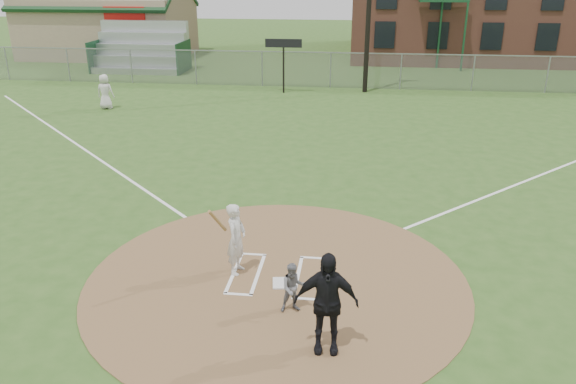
# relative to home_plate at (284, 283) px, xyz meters

# --- Properties ---
(ground) EXTENTS (140.00, 140.00, 0.00)m
(ground) POSITION_rel_home_plate_xyz_m (-0.18, 0.20, -0.04)
(ground) COLOR #2E511B
(ground) RESTS_ON ground
(dirt_circle) EXTENTS (8.40, 8.40, 0.02)m
(dirt_circle) POSITION_rel_home_plate_xyz_m (-0.18, 0.20, -0.03)
(dirt_circle) COLOR brown
(dirt_circle) RESTS_ON ground
(home_plate) EXTENTS (0.54, 0.54, 0.03)m
(home_plate) POSITION_rel_home_plate_xyz_m (0.00, 0.00, 0.00)
(home_plate) COLOR silver
(home_plate) RESTS_ON dirt_circle
(foul_line_first) EXTENTS (17.04, 17.04, 0.01)m
(foul_line_first) POSITION_rel_home_plate_xyz_m (8.82, 9.20, -0.03)
(foul_line_first) COLOR white
(foul_line_first) RESTS_ON ground
(foul_line_third) EXTENTS (17.04, 17.04, 0.01)m
(foul_line_third) POSITION_rel_home_plate_xyz_m (-9.18, 9.20, -0.03)
(foul_line_third) COLOR white
(foul_line_third) RESTS_ON ground
(catcher) EXTENTS (0.61, 0.53, 1.05)m
(catcher) POSITION_rel_home_plate_xyz_m (0.32, -1.00, 0.51)
(catcher) COLOR slate
(catcher) RESTS_ON dirt_circle
(umpire) EXTENTS (1.16, 0.53, 1.93)m
(umpire) POSITION_rel_home_plate_xyz_m (1.03, -2.14, 0.95)
(umpire) COLOR black
(umpire) RESTS_ON dirt_circle
(ondeck_player) EXTENTS (0.84, 0.56, 1.69)m
(ondeck_player) POSITION_rel_home_plate_xyz_m (-10.85, 15.49, 0.81)
(ondeck_player) COLOR silver
(ondeck_player) RESTS_ON ground
(batters_boxes) EXTENTS (2.08, 1.88, 0.01)m
(batters_boxes) POSITION_rel_home_plate_xyz_m (-0.18, 0.35, -0.01)
(batters_boxes) COLOR white
(batters_boxes) RESTS_ON dirt_circle
(batter_at_plate) EXTENTS (0.69, 1.02, 1.78)m
(batter_at_plate) POSITION_rel_home_plate_xyz_m (-1.11, 0.40, 0.82)
(batter_at_plate) COLOR silver
(batter_at_plate) RESTS_ON dirt_circle
(outfield_fence) EXTENTS (56.08, 0.08, 2.03)m
(outfield_fence) POSITION_rel_home_plate_xyz_m (-0.18, 22.20, 0.98)
(outfield_fence) COLOR slate
(outfield_fence) RESTS_ON ground
(bleachers) EXTENTS (6.08, 3.20, 3.20)m
(bleachers) POSITION_rel_home_plate_xyz_m (-13.18, 26.40, 1.55)
(bleachers) COLOR #B7BABF
(bleachers) RESTS_ON ground
(clubhouse) EXTENTS (12.20, 8.71, 6.23)m
(clubhouse) POSITION_rel_home_plate_xyz_m (-18.17, 33.20, 2.35)
(clubhouse) COLOR tan
(clubhouse) RESTS_ON ground
(scoreboard_sign) EXTENTS (2.00, 0.10, 2.93)m
(scoreboard_sign) POSITION_rel_home_plate_xyz_m (-2.68, 20.40, 2.35)
(scoreboard_sign) COLOR black
(scoreboard_sign) RESTS_ON ground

